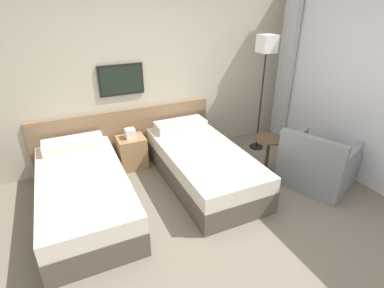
# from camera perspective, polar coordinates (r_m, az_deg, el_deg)

# --- Properties ---
(ground_plane) EXTENTS (16.00, 16.00, 0.00)m
(ground_plane) POSITION_cam_1_polar(r_m,az_deg,el_deg) (3.55, 5.89, -15.51)
(ground_plane) COLOR slate
(wall_headboard) EXTENTS (10.00, 0.10, 2.70)m
(wall_headboard) POSITION_cam_1_polar(r_m,az_deg,el_deg) (4.64, -6.92, 12.88)
(wall_headboard) COLOR #B7AD99
(wall_headboard) RESTS_ON ground_plane
(bed_near_door) EXTENTS (0.98, 2.04, 0.63)m
(bed_near_door) POSITION_cam_1_polar(r_m,az_deg,el_deg) (3.85, -19.89, -8.59)
(bed_near_door) COLOR brown
(bed_near_door) RESTS_ON ground_plane
(bed_near_window) EXTENTS (0.98, 2.04, 0.63)m
(bed_near_window) POSITION_cam_1_polar(r_m,az_deg,el_deg) (4.19, 1.94, -3.84)
(bed_near_window) COLOR brown
(bed_near_window) RESTS_ON ground_plane
(nightstand) EXTENTS (0.40, 0.36, 0.63)m
(nightstand) POSITION_cam_1_polar(r_m,az_deg,el_deg) (4.61, -11.35, -1.42)
(nightstand) COLOR #9E7A51
(nightstand) RESTS_ON ground_plane
(floor_lamp) EXTENTS (0.24, 0.24, 1.86)m
(floor_lamp) POSITION_cam_1_polar(r_m,az_deg,el_deg) (4.86, 13.90, 16.29)
(floor_lamp) COLOR black
(floor_lamp) RESTS_ON ground_plane
(side_table) EXTENTS (0.42, 0.42, 0.57)m
(side_table) POSITION_cam_1_polar(r_m,az_deg,el_deg) (4.44, 14.27, -0.90)
(side_table) COLOR brown
(side_table) RESTS_ON ground_plane
(armchair) EXTENTS (1.09, 1.09, 0.82)m
(armchair) POSITION_cam_1_polar(r_m,az_deg,el_deg) (4.46, 22.75, -3.79)
(armchair) COLOR gray
(armchair) RESTS_ON ground_plane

